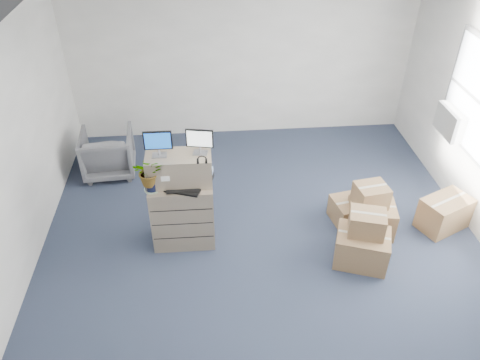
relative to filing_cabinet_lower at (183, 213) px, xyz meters
name	(u,v)px	position (x,y,z in m)	size (l,w,h in m)	color
ground	(266,263)	(1.06, -0.55, -0.48)	(7.00, 7.00, 0.00)	#263245
wall_back	(242,60)	(1.06, 2.96, 0.92)	(6.00, 0.02, 2.80)	beige
ac_unit	(452,122)	(3.93, 0.85, 0.72)	(0.24, 0.60, 0.40)	silver
filing_cabinet_lower	(183,213)	(0.00, 0.00, 0.00)	(0.82, 0.50, 0.95)	gray
filing_cabinet_upper	(179,169)	(0.00, 0.05, 0.68)	(0.82, 0.41, 0.41)	gray
monitor_left	(158,142)	(-0.23, 0.05, 1.08)	(0.35, 0.13, 0.34)	#99999E
monitor_right	(200,140)	(0.28, 0.06, 1.07)	(0.34, 0.16, 0.33)	#99999E
headphones	(202,160)	(0.29, -0.14, 0.92)	(0.12, 0.12, 0.01)	black
keyboard	(182,190)	(0.03, -0.14, 0.49)	(0.46, 0.19, 0.02)	black
mouse	(207,187)	(0.33, -0.11, 0.49)	(0.08, 0.05, 0.03)	silver
water_bottle	(188,176)	(0.10, 0.01, 0.60)	(0.07, 0.07, 0.24)	#95999D
phone_dock	(178,179)	(-0.03, 0.04, 0.52)	(0.06, 0.05, 0.12)	silver
external_drive	(206,177)	(0.33, 0.09, 0.50)	(0.19, 0.14, 0.06)	black
tissue_box	(205,171)	(0.33, 0.14, 0.57)	(0.19, 0.10, 0.07)	#386CC0
potted_plant	(150,175)	(-0.35, -0.09, 0.70)	(0.41, 0.45, 0.40)	#93AF8D
office_chair	(108,151)	(-1.24, 1.76, -0.06)	(0.80, 0.75, 0.83)	#59595D
cardboard_boxes	(383,221)	(2.70, -0.19, -0.19)	(2.16, 1.45, 0.77)	#896042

